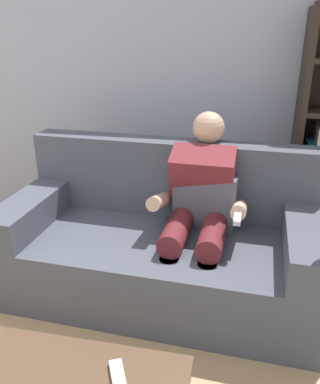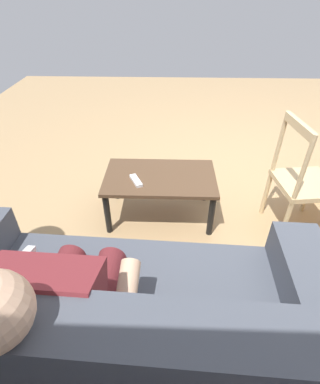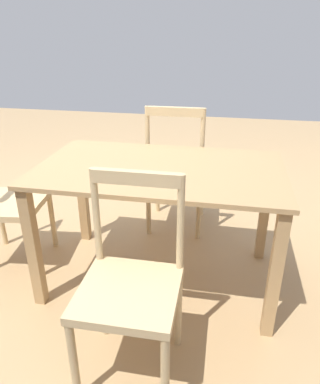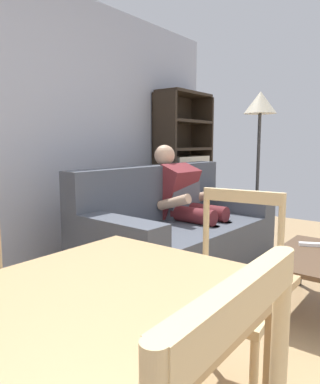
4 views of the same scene
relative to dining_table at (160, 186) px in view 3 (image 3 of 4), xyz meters
name	(u,v)px [view 3 (image 3 of 4)]	position (x,y,z in m)	size (l,w,h in m)	color
ground_plane	(46,225)	(1.04, -0.48, -0.64)	(8.22, 8.22, 0.00)	tan
dining_table	(160,186)	(0.00, 0.00, 0.00)	(1.38, 0.81, 0.76)	tan
dining_chair_near_wall	(130,287)	(0.00, 0.68, -0.18)	(0.42, 0.42, 0.93)	#D1B27F
dining_chair_facing_couch	(4,201)	(1.02, 0.00, -0.19)	(0.47, 0.47, 0.94)	#D1B27F
dining_chair_by_doorway	(177,170)	(0.00, -0.68, -0.16)	(0.43, 0.43, 0.98)	#D1B27F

